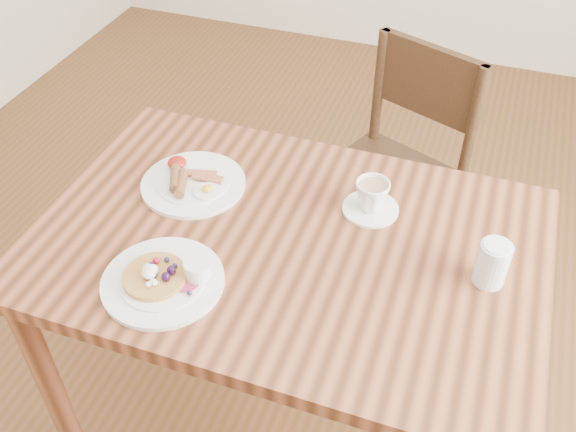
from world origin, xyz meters
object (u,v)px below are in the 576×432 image
object	(u,v)px
dining_table	(288,267)
pancake_plate	(165,279)
chair_far	(396,167)
breakfast_plate	(192,182)
teacup_saucer	(372,198)
water_glass	(492,264)

from	to	relation	value
dining_table	pancake_plate	bearing A→B (deg)	-132.52
dining_table	chair_far	size ratio (longest dim) A/B	1.36
breakfast_plate	pancake_plate	bearing A→B (deg)	-73.81
pancake_plate	teacup_saucer	bearing A→B (deg)	46.78
chair_far	breakfast_plate	world-z (taller)	chair_far
chair_far	teacup_saucer	size ratio (longest dim) A/B	6.29
pancake_plate	water_glass	bearing A→B (deg)	20.16
teacup_saucer	water_glass	bearing A→B (deg)	-25.49
breakfast_plate	water_glass	distance (m)	0.77
dining_table	teacup_saucer	size ratio (longest dim) A/B	8.57
breakfast_plate	teacup_saucer	world-z (taller)	teacup_saucer
chair_far	pancake_plate	distance (m)	1.02
pancake_plate	dining_table	bearing A→B (deg)	47.48
teacup_saucer	water_glass	distance (m)	0.33
pancake_plate	breakfast_plate	size ratio (longest dim) A/B	1.00
chair_far	breakfast_plate	xyz separation A→B (m)	(-0.44, -0.60, 0.27)
dining_table	chair_far	world-z (taller)	chair_far
dining_table	chair_far	xyz separation A→B (m)	(0.13, 0.70, -0.16)
dining_table	pancake_plate	world-z (taller)	pancake_plate
teacup_saucer	pancake_plate	bearing A→B (deg)	-133.22
dining_table	pancake_plate	size ratio (longest dim) A/B	4.44
dining_table	water_glass	world-z (taller)	water_glass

